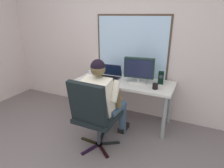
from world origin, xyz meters
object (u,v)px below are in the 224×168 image
desk (125,86)px  laptop (110,74)px  desk_speaker (161,78)px  crt_monitor (139,69)px  person_seated (104,99)px  wine_glass (91,73)px  coffee_mug (155,86)px  office_chair (93,112)px

desk → laptop: laptop is taller
desk_speaker → crt_monitor: bearing=-165.9°
desk → person_seated: size_ratio=1.27×
person_seated → crt_monitor: person_seated is taller
wine_glass → coffee_mug: bearing=0.5°
coffee_mug → desk: bearing=164.6°
crt_monitor → desk_speaker: bearing=14.1°
office_chair → laptop: office_chair is taller
desk → laptop: bearing=169.8°
person_seated → wine_glass: 0.73m
crt_monitor → coffee_mug: 0.41m
desk → laptop: size_ratio=4.31×
desk → wine_glass: wine_glass is taller
laptop → desk_speaker: (0.86, 0.06, 0.04)m
desk → coffee_mug: bearing=-15.4°
desk_speaker → coffee_mug: size_ratio=2.36×
office_chair → laptop: bearing=103.2°
desk_speaker → laptop: bearing=-176.1°
person_seated → wine_glass: size_ratio=8.30×
person_seated → crt_monitor: 0.80m
desk_speaker → wine_glass: bearing=-166.4°
person_seated → coffee_mug: person_seated is taller
desk → coffee_mug: coffee_mug is taller
crt_monitor → desk_speaker: size_ratio=2.42×
laptop → wine_glass: size_ratio=2.45×
coffee_mug → laptop: bearing=166.4°
desk → crt_monitor: bearing=6.9°
coffee_mug → person_seated: bearing=-139.6°
office_chair → desk_speaker: office_chair is taller
desk_speaker → coffee_mug: desk_speaker is taller
office_chair → coffee_mug: 1.01m
laptop → coffee_mug: laptop is taller
laptop → desk: bearing=-10.2°
wine_glass → coffee_mug: size_ratio=1.79×
laptop → coffee_mug: bearing=-13.6°
laptop → crt_monitor: bearing=-2.9°
desk → crt_monitor: (0.23, 0.03, 0.32)m
desk → coffee_mug: (0.54, -0.15, 0.13)m
desk → desk_speaker: 0.61m
office_chair → wine_glass: office_chair is taller
office_chair → wine_glass: size_ratio=6.85×
desk → desk_speaker: size_ratio=8.01×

